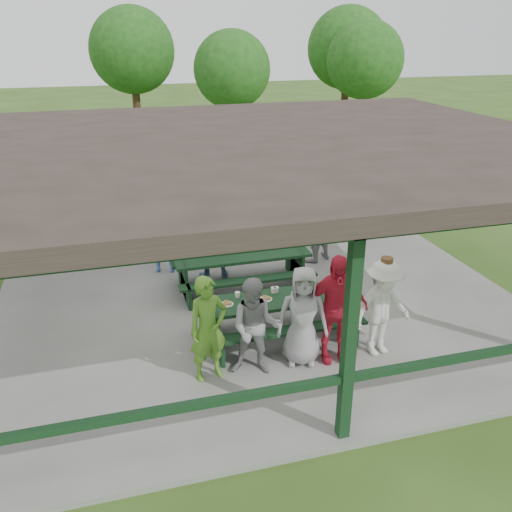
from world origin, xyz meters
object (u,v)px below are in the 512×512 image
object	(u,v)px
spectator_lblue	(213,239)
spectator_blue	(162,235)
pickup_truck	(198,167)
contestant_grey_mid	(303,316)
contestant_grey_left	(255,327)
picnic_table_near	(280,312)
contestant_green	(208,329)
contestant_red	(335,309)
farm_trailer	(47,176)
spectator_grey	(314,225)
picnic_table_far	(242,267)
contestant_white_fedora	(382,308)

from	to	relation	value
spectator_lblue	spectator_blue	xyz separation A→B (m)	(-1.01, 0.56, -0.02)
pickup_truck	contestant_grey_mid	bearing A→B (deg)	-163.86
spectator_lblue	pickup_truck	xyz separation A→B (m)	(0.93, 7.11, -0.19)
contestant_grey_left	pickup_truck	xyz separation A→B (m)	(1.03, 10.73, -0.12)
picnic_table_near	contestant_grey_mid	size ratio (longest dim) A/B	1.62
contestant_green	contestant_red	xyz separation A→B (m)	(2.01, -0.05, 0.07)
picnic_table_near	contestant_green	xyz separation A→B (m)	(-1.40, -0.84, 0.37)
contestant_grey_mid	farm_trailer	distance (m)	11.96
spectator_blue	spectator_grey	xyz separation A→B (m)	(3.37, -0.31, 0.02)
spectator_lblue	contestant_grey_left	bearing A→B (deg)	88.06
picnic_table_far	spectator_blue	world-z (taller)	spectator_blue
contestant_green	contestant_grey_mid	world-z (taller)	contestant_green
picnic_table_far	spectator_blue	size ratio (longest dim) A/B	1.62
contestant_white_fedora	pickup_truck	distance (m)	10.81
farm_trailer	contestant_grey_left	bearing A→B (deg)	-53.29
picnic_table_near	contestant_grey_left	bearing A→B (deg)	-126.99
picnic_table_near	spectator_grey	distance (m)	3.46
contestant_grey_left	spectator_grey	xyz separation A→B (m)	(2.46, 3.87, 0.08)
contestant_white_fedora	pickup_truck	size ratio (longest dim) A/B	0.31
contestant_grey_left	contestant_red	xyz separation A→B (m)	(1.30, 0.03, 0.12)
contestant_grey_left	farm_trailer	distance (m)	11.77
picnic_table_near	contestant_red	size ratio (longest dim) A/B	1.46
picnic_table_near	spectator_grey	world-z (taller)	spectator_grey
contestant_green	contestant_grey_left	distance (m)	0.72
pickup_truck	farm_trailer	xyz separation A→B (m)	(-4.79, 0.42, -0.06)
spectator_blue	spectator_grey	size ratio (longest dim) A/B	0.97
pickup_truck	spectator_grey	bearing A→B (deg)	-150.77
picnic_table_far	farm_trailer	size ratio (longest dim) A/B	0.67
picnic_table_far	contestant_white_fedora	bearing A→B (deg)	-61.98
picnic_table_far	contestant_grey_left	world-z (taller)	contestant_grey_left
contestant_red	contestant_white_fedora	xyz separation A→B (m)	(0.80, -0.05, -0.08)
contestant_white_fedora	pickup_truck	xyz separation A→B (m)	(-1.07, 10.76, -0.16)
picnic_table_near	pickup_truck	distance (m)	9.82
contestant_green	farm_trailer	world-z (taller)	contestant_green
contestant_grey_mid	spectator_grey	world-z (taller)	spectator_grey
picnic_table_far	spectator_grey	world-z (taller)	spectator_grey
picnic_table_near	spectator_blue	xyz separation A→B (m)	(-1.60, 3.26, 0.37)
spectator_grey	farm_trailer	world-z (taller)	spectator_grey
picnic_table_near	farm_trailer	distance (m)	11.16
spectator_grey	farm_trailer	xyz separation A→B (m)	(-6.22, 7.28, -0.26)
contestant_green	spectator_lblue	distance (m)	3.64
contestant_grey_left	pickup_truck	world-z (taller)	contestant_grey_left
contestant_green	contestant_grey_left	size ratio (longest dim) A/B	1.06
contestant_grey_left	spectator_blue	xyz separation A→B (m)	(-0.91, 4.18, 0.05)
spectator_grey	pickup_truck	distance (m)	7.02
contestant_grey_left	contestant_grey_mid	bearing A→B (deg)	25.41
pickup_truck	contestant_grey_left	bearing A→B (deg)	-168.05
picnic_table_far	pickup_truck	xyz separation A→B (m)	(0.49, 7.81, 0.19)
picnic_table_near	spectator_grey	xyz separation A→B (m)	(1.77, 2.95, 0.40)
farm_trailer	pickup_truck	bearing A→B (deg)	13.08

